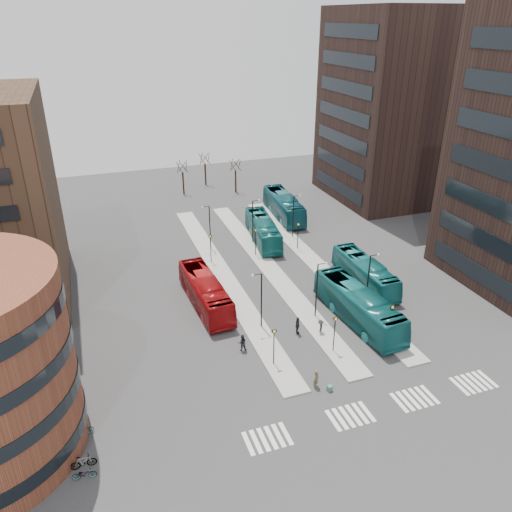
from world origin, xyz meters
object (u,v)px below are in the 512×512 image
object	(u,v)px
teal_bus_c	(365,272)
bicycle_mid	(83,462)
traveller	(316,379)
red_bus	(205,292)
commuter_a	(242,343)
commuter_b	(298,326)
suitcase	(330,388)
commuter_c	(320,327)
teal_bus_a	(358,306)
teal_bus_d	(284,206)
bicycle_near	(84,474)
bicycle_far	(82,432)
teal_bus_b	(263,230)

from	to	relation	value
teal_bus_c	bicycle_mid	size ratio (longest dim) A/B	6.34
traveller	red_bus	bearing A→B (deg)	64.91
teal_bus_c	bicycle_mid	world-z (taller)	teal_bus_c
commuter_a	commuter_b	xyz separation A→B (m)	(6.00, 0.79, 0.06)
suitcase	commuter_c	bearing A→B (deg)	50.77
teal_bus_a	teal_bus_d	bearing A→B (deg)	77.88
bicycle_near	teal_bus_a	bearing A→B (deg)	-60.85
teal_bus_a	teal_bus_d	xyz separation A→B (m)	(4.11, 30.11, 0.01)
traveller	teal_bus_d	bearing A→B (deg)	27.63
teal_bus_c	commuter_c	size ratio (longest dim) A/B	7.53
commuter_a	bicycle_near	world-z (taller)	commuter_a
teal_bus_d	bicycle_near	world-z (taller)	teal_bus_d
commuter_a	red_bus	bearing A→B (deg)	-69.93
red_bus	commuter_c	xyz separation A→B (m)	(9.38, -8.99, -0.92)
commuter_b	commuter_c	world-z (taller)	commuter_b
teal_bus_c	bicycle_far	size ratio (longest dim) A/B	6.65
teal_bus_a	commuter_b	size ratio (longest dim) A/B	7.01
commuter_b	bicycle_mid	bearing A→B (deg)	131.41
teal_bus_a	suitcase	bearing A→B (deg)	-135.41
suitcase	traveller	distance (m)	1.35
red_bus	commuter_b	world-z (taller)	red_bus
teal_bus_b	commuter_a	size ratio (longest dim) A/B	6.97
suitcase	commuter_a	bearing A→B (deg)	104.85
red_bus	teal_bus_b	size ratio (longest dim) A/B	1.01
commuter_b	suitcase	bearing A→B (deg)	-169.99
commuter_c	bicycle_mid	bearing A→B (deg)	-35.56
red_bus	bicycle_far	bearing A→B (deg)	-134.18
red_bus	teal_bus_b	world-z (taller)	red_bus
teal_bus_c	bicycle_near	xyz separation A→B (m)	(-32.04, -17.68, -1.17)
teal_bus_b	teal_bus_c	xyz separation A→B (m)	(6.88, -15.68, -0.08)
bicycle_mid	bicycle_far	distance (m)	3.06
teal_bus_b	bicycle_near	xyz separation A→B (m)	(-25.16, -33.37, -1.24)
teal_bus_a	bicycle_far	world-z (taller)	teal_bus_a
teal_bus_c	commuter_b	bearing A→B (deg)	-149.73
commuter_c	teal_bus_c	bearing A→B (deg)	160.77
traveller	bicycle_mid	bearing A→B (deg)	142.71
suitcase	bicycle_far	distance (m)	19.86
red_bus	bicycle_near	size ratio (longest dim) A/B	7.42
bicycle_mid	red_bus	bearing A→B (deg)	-36.46
red_bus	traveller	xyz separation A→B (m)	(5.53, -16.06, -0.82)
suitcase	traveller	xyz separation A→B (m)	(-0.89, 0.82, 0.60)
bicycle_near	bicycle_far	world-z (taller)	bicycle_far
teal_bus_b	commuter_b	bearing A→B (deg)	-93.90
red_bus	teal_bus_c	bearing A→B (deg)	-7.76
teal_bus_c	teal_bus_b	bearing A→B (deg)	113.61
commuter_b	bicycle_mid	distance (m)	22.93
teal_bus_d	bicycle_mid	world-z (taller)	teal_bus_d
red_bus	teal_bus_c	size ratio (longest dim) A/B	1.06
teal_bus_d	suitcase	bearing A→B (deg)	-102.46
traveller	teal_bus_c	bearing A→B (deg)	3.72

